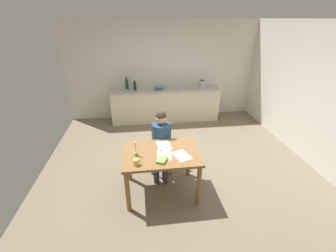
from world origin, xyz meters
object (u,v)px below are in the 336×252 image
at_px(candlestick, 136,152).
at_px(bottle_oil, 127,84).
at_px(bottle_wine_red, 135,86).
at_px(wine_glass_near_sink, 167,83).
at_px(bottle_vinegar, 130,85).
at_px(chair_at_table, 161,145).
at_px(wine_glass_back_left, 159,83).
at_px(dining_table, 161,159).
at_px(stovetop_kettle, 202,84).
at_px(teacup_on_counter, 156,89).
at_px(mixing_bowl, 160,87).
at_px(coffee_mug, 136,162).
at_px(book_magazine, 162,160).
at_px(wine_glass_by_kettle, 163,83).
at_px(sink_unit, 181,87).
at_px(person_seated, 161,140).

bearing_deg(candlestick, bottle_oil, 94.12).
height_order(bottle_wine_red, wine_glass_near_sink, bottle_wine_red).
xyz_separation_m(bottle_vinegar, wine_glass_near_sink, (0.98, 0.16, -0.02)).
xyz_separation_m(chair_at_table, wine_glass_back_left, (0.19, 2.41, 0.52)).
height_order(dining_table, stovetop_kettle, stovetop_kettle).
bearing_deg(candlestick, stovetop_kettle, 58.59).
bearing_deg(teacup_on_counter, bottle_vinegar, 168.16).
bearing_deg(chair_at_table, mixing_bowl, 84.97).
relative_size(dining_table, wine_glass_back_left, 7.58).
relative_size(dining_table, teacup_on_counter, 10.07).
xyz_separation_m(bottle_wine_red, wine_glass_near_sink, (0.86, 0.18, 0.00)).
bearing_deg(wine_glass_back_left, candlestick, -101.74).
bearing_deg(bottle_oil, teacup_on_counter, -17.53).
bearing_deg(mixing_bowl, coffee_mug, -101.47).
bearing_deg(mixing_bowl, book_magazine, -94.97).
xyz_separation_m(chair_at_table, book_magazine, (-0.07, -0.88, 0.27)).
xyz_separation_m(dining_table, wine_glass_by_kettle, (0.37, 3.08, 0.38)).
bearing_deg(bottle_vinegar, dining_table, -80.14).
relative_size(mixing_bowl, wine_glass_by_kettle, 1.52).
bearing_deg(sink_unit, wine_glass_near_sink, 158.78).
height_order(wine_glass_by_kettle, wine_glass_back_left, same).
bearing_deg(stovetop_kettle, coffee_mug, -119.35).
bearing_deg(wine_glass_back_left, bottle_vinegar, -168.17).
distance_m(sink_unit, bottle_oil, 1.45).
relative_size(chair_at_table, bottle_oil, 2.73).
relative_size(candlestick, bottle_wine_red, 0.92).
height_order(wine_glass_near_sink, wine_glass_by_kettle, same).
relative_size(bottle_vinegar, wine_glass_back_left, 1.99).
bearing_deg(bottle_wine_red, teacup_on_counter, -12.36).
relative_size(book_magazine, bottle_wine_red, 0.77).
xyz_separation_m(candlestick, bottle_wine_red, (-0.01, 2.92, 0.20)).
height_order(chair_at_table, teacup_on_counter, teacup_on_counter).
relative_size(sink_unit, wine_glass_back_left, 2.34).
bearing_deg(bottle_vinegar, bottle_wine_red, -9.44).
distance_m(chair_at_table, candlestick, 0.88).
height_order(candlestick, bottle_wine_red, bottle_wine_red).
height_order(sink_unit, wine_glass_by_kettle, sink_unit).
height_order(bottle_vinegar, wine_glass_back_left, bottle_vinegar).
height_order(chair_at_table, candlestick, candlestick).
bearing_deg(bottle_oil, person_seated, -75.33).
relative_size(bottle_vinegar, wine_glass_near_sink, 1.99).
height_order(bottle_oil, wine_glass_back_left, bottle_oil).
distance_m(bottle_vinegar, teacup_on_counter, 0.68).
bearing_deg(bottle_oil, coffee_mug, -86.12).
bearing_deg(person_seated, chair_at_table, 83.61).
bearing_deg(teacup_on_counter, book_magazine, -92.98).
relative_size(bottle_vinegar, mixing_bowl, 1.31).
distance_m(chair_at_table, bottle_wine_red, 2.34).
xyz_separation_m(person_seated, coffee_mug, (-0.43, -0.79, 0.11)).
distance_m(bottle_oil, wine_glass_by_kettle, 0.97).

